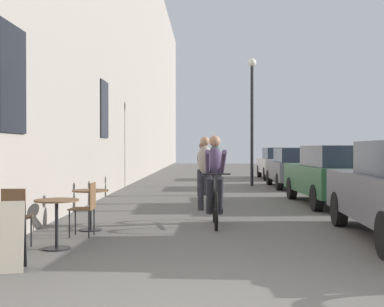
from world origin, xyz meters
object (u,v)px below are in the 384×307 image
sandwich_board_sign (1,236)px  pedestrian_far (203,165)px  cafe_table_mid (90,201)px  pedestrian_mid (215,166)px  parked_car_third (295,167)px  pedestrian_near (205,169)px  parked_car_fourth (279,163)px  parked_car_second (335,174)px  cafe_chair_mid_toward_street (86,205)px  cyclist_on_bicycle (215,182)px  cafe_chair_near_toward_street (16,214)px  street_lamp (252,105)px  cafe_table_near (57,213)px

sandwich_board_sign → pedestrian_far: 10.11m
cafe_table_mid → pedestrian_far: size_ratio=0.44×
pedestrian_mid → parked_car_third: pedestrian_mid is taller
pedestrian_near → pedestrian_far: size_ratio=1.05×
parked_car_third → parked_car_fourth: bearing=88.2°
cafe_table_mid → pedestrian_mid: pedestrian_mid is taller
pedestrian_near → parked_car_second: 3.56m
cafe_chair_mid_toward_street → parked_car_second: (5.31, 4.86, 0.27)m
cyclist_on_bicycle → cafe_chair_near_toward_street: bearing=-139.2°
parked_car_third → pedestrian_far: bearing=-136.3°
pedestrian_far → parked_car_third: size_ratio=0.40×
parked_car_fourth → sandwich_board_sign: bearing=-107.8°
street_lamp → cafe_table_near: bearing=-107.5°
cafe_chair_mid_toward_street → parked_car_fourth: (5.46, 16.04, 0.25)m
cafe_table_near → parked_car_second: parked_car_second is taller
cyclist_on_bicycle → pedestrian_far: size_ratio=1.07×
sandwich_board_sign → pedestrian_far: pedestrian_far is taller
cyclist_on_bicycle → parked_car_second: (3.16, 3.50, -0.02)m
sandwich_board_sign → parked_car_third: bearing=66.2°
cafe_chair_mid_toward_street → pedestrian_near: 4.18m
cafe_table_mid → cyclist_on_bicycle: 2.36m
cafe_chair_near_toward_street → pedestrian_mid: 7.05m
cyclist_on_bicycle → street_lamp: size_ratio=0.36×
pedestrian_far → street_lamp: street_lamp is taller
cyclist_on_bicycle → pedestrian_near: size_ratio=1.02×
cafe_table_mid → parked_car_third: (5.36, 10.02, 0.23)m
cyclist_on_bicycle → street_lamp: (1.60, 10.03, 2.30)m
parked_car_second → cafe_chair_near_toward_street: bearing=-135.2°
parked_car_fourth → cafe_chair_mid_toward_street: bearing=-108.8°
cafe_chair_near_toward_street → cafe_chair_mid_toward_street: (0.76, 1.15, 0.00)m
pedestrian_near → pedestrian_far: (-0.07, 3.74, -0.05)m
cafe_table_near → parked_car_third: parked_car_third is taller
cafe_table_near → cyclist_on_bicycle: (2.34, 2.44, 0.29)m
cafe_chair_near_toward_street → cyclist_on_bicycle: size_ratio=0.51×
cafe_table_mid → cafe_chair_mid_toward_street: 0.63m
cafe_chair_near_toward_street → cyclist_on_bicycle: 3.86m
cafe_table_mid → sandwich_board_sign: sandwich_board_sign is taller
street_lamp → parked_car_third: (1.53, -0.74, -2.35)m
pedestrian_mid → street_lamp: (1.53, 6.17, 2.11)m
cyclist_on_bicycle → street_lamp: street_lamp is taller
parked_car_second → pedestrian_near: bearing=-160.3°
cafe_table_mid → pedestrian_far: 7.07m
parked_car_third → cafe_table_near: bearing=-115.0°
parked_car_second → cyclist_on_bicycle: bearing=-132.1°
cafe_table_mid → pedestrian_mid: 5.16m
cafe_chair_mid_toward_street → street_lamp: street_lamp is taller
cafe_table_near → cafe_chair_mid_toward_street: 1.09m
cyclist_on_bicycle → pedestrian_far: (-0.27, 6.04, 0.12)m
cafe_chair_near_toward_street → parked_car_second: size_ratio=0.20×
cafe_table_near → parked_car_fourth: bearing=71.8°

